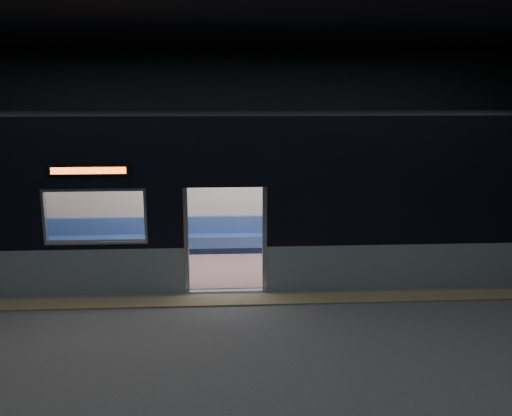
{
  "coord_description": "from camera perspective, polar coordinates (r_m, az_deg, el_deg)",
  "views": [
    {
      "loc": [
        0.01,
        -8.84,
        3.78
      ],
      "look_at": [
        0.65,
        2.3,
        1.37
      ],
      "focal_mm": 38.0,
      "sensor_mm": 36.0,
      "label": 1
    }
  ],
  "objects": [
    {
      "name": "transit_map",
      "position": [
        13.04,
        4.85,
        1.91
      ],
      "size": [
        0.98,
        0.03,
        0.64
      ],
      "primitive_type": "cube",
      "color": "white",
      "rests_on": "metro_car"
    },
    {
      "name": "station_floor",
      "position": [
        9.62,
        -3.12,
        -11.03
      ],
      "size": [
        24.0,
        14.0,
        0.01
      ],
      "primitive_type": "cube",
      "color": "#47494C",
      "rests_on": "ground"
    },
    {
      "name": "metro_car",
      "position": [
        11.55,
        -3.29,
        2.5
      ],
      "size": [
        18.0,
        3.04,
        3.35
      ],
      "color": "gray",
      "rests_on": "station_floor"
    },
    {
      "name": "passenger",
      "position": [
        13.49,
        16.09,
        -0.92
      ],
      "size": [
        0.46,
        0.77,
        1.46
      ],
      "rotation": [
        0.0,
        0.0,
        0.12
      ],
      "color": "black",
      "rests_on": "metro_car"
    },
    {
      "name": "station_envelope",
      "position": [
        8.84,
        -3.4,
        11.38
      ],
      "size": [
        24.0,
        14.0,
        5.0
      ],
      "color": "black",
      "rests_on": "station_floor"
    },
    {
      "name": "handbag",
      "position": [
        13.31,
        16.6,
        -1.72
      ],
      "size": [
        0.35,
        0.31,
        0.16
      ],
      "primitive_type": "cube",
      "rotation": [
        0.0,
        0.0,
        -0.14
      ],
      "color": "black",
      "rests_on": "passenger"
    },
    {
      "name": "tactile_strip",
      "position": [
        10.12,
        -3.14,
        -9.7
      ],
      "size": [
        22.8,
        0.5,
        0.03
      ],
      "primitive_type": "cube",
      "color": "#8C7F59",
      "rests_on": "station_floor"
    }
  ]
}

